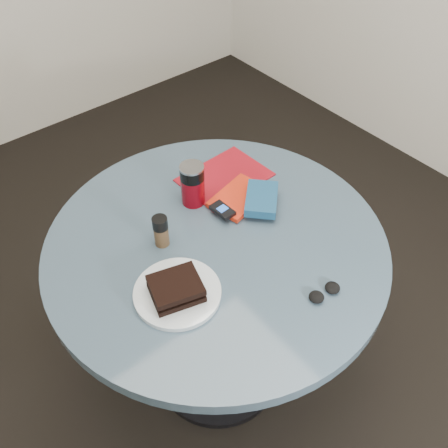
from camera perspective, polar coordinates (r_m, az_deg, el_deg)
ground at (r=2.07m, az=-0.67°, el=-16.20°), size 4.00×4.00×0.00m
table at (r=1.58m, az=-0.85°, el=-5.96°), size 1.00×1.00×0.75m
plate at (r=1.33m, az=-5.35°, el=-7.83°), size 0.29×0.29×0.01m
sandwich at (r=1.30m, az=-5.51°, el=-7.35°), size 0.15×0.14×0.05m
soda_can at (r=1.53m, az=-3.61°, el=4.55°), size 0.08×0.08×0.14m
pepper_grinder at (r=1.42m, az=-7.22°, el=-0.79°), size 0.05×0.05×0.10m
magazine at (r=1.66m, az=0.08°, el=5.36°), size 0.28×0.22×0.00m
red_book at (r=1.57m, az=1.72°, el=3.07°), size 0.20×0.16×0.02m
novel at (r=1.53m, az=4.31°, el=2.88°), size 0.17×0.17×0.03m
mp3_player at (r=1.50m, az=-0.18°, el=1.59°), size 0.05×0.08×0.01m
headphones at (r=1.34m, az=11.41°, el=-7.67°), size 0.10×0.05×0.02m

